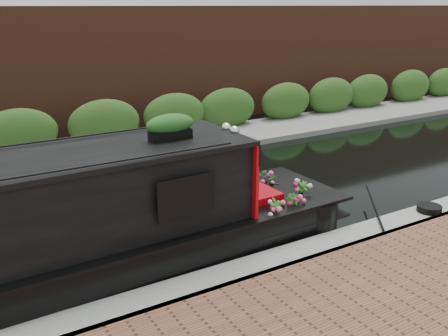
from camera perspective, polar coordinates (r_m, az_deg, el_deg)
ground at (r=10.61m, az=-5.25°, el=-4.26°), size 80.00×80.00×0.00m
near_bank_coping at (r=8.06m, az=5.35°, el=-11.95°), size 40.00×0.60×0.50m
far_bank_path at (r=14.31m, az=-12.68°, el=1.33°), size 40.00×2.40×0.34m
far_hedge at (r=15.14m, az=-13.79°, el=2.17°), size 40.00×1.10×2.80m
far_brick_wall at (r=17.09m, az=-15.96°, el=3.81°), size 40.00×1.00×8.00m
rope_fender at (r=10.18m, az=11.30°, el=-4.70°), size 0.29×0.36×0.29m
coiled_mooring_rope at (r=10.39m, az=22.40°, el=-4.29°), size 0.46×0.46×0.12m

